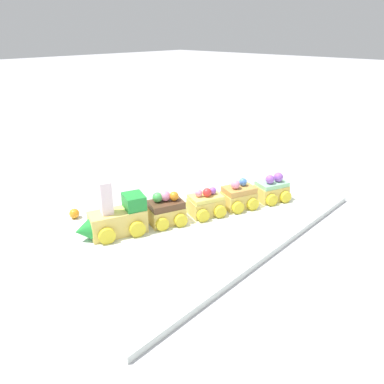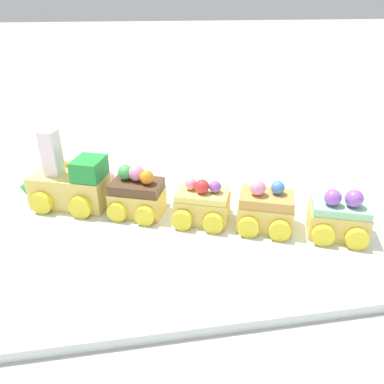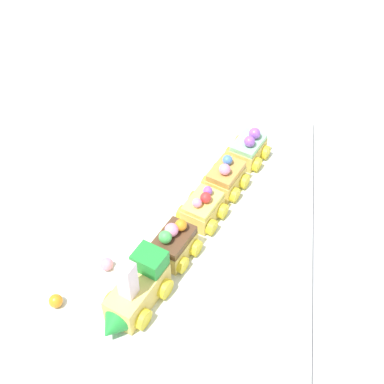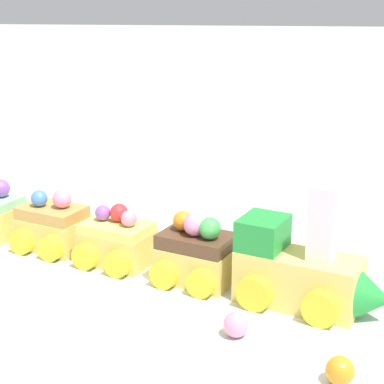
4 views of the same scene
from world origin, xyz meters
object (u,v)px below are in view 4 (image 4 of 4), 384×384
object	(u,v)px
cake_train_locomotive	(306,273)
cake_car_lemon	(117,242)
cake_car_caramel	(53,227)
gumball_orange	(340,371)
gumball_pink	(236,324)
cake_car_chocolate	(197,255)

from	to	relation	value
cake_train_locomotive	cake_car_lemon	world-z (taller)	cake_train_locomotive
cake_car_caramel	cake_car_lemon	bearing A→B (deg)	0.10
cake_car_lemon	gumball_orange	bearing A→B (deg)	-21.52
cake_car_caramel	gumball_orange	bearing A→B (deg)	-16.62
gumball_orange	gumball_pink	xyz separation A→B (m)	(-0.08, 0.06, 0.00)
cake_train_locomotive	cake_car_caramel	size ratio (longest dim) A/B	1.65
cake_car_caramel	gumball_orange	distance (m)	0.36
gumball_orange	cake_car_lemon	bearing A→B (deg)	137.46
cake_car_chocolate	gumball_pink	bearing A→B (deg)	-45.15
cake_train_locomotive	gumball_orange	bearing A→B (deg)	-59.26
cake_train_locomotive	cake_car_lemon	distance (m)	0.20
cake_car_caramel	gumball_pink	world-z (taller)	cake_car_caramel
gumball_pink	cake_car_chocolate	bearing A→B (deg)	113.84
cake_car_lemon	gumball_orange	distance (m)	0.28
cake_car_caramel	gumball_pink	bearing A→B (deg)	-17.09
cake_car_chocolate	cake_car_lemon	size ratio (longest dim) A/B	1.00
cake_train_locomotive	cake_car_chocolate	distance (m)	0.11
cake_train_locomotive	gumball_orange	xyz separation A→B (m)	(0.02, -0.12, -0.02)
cake_car_lemon	gumball_orange	world-z (taller)	cake_car_lemon
cake_car_chocolate	gumball_orange	xyz separation A→B (m)	(0.12, -0.15, -0.02)
cake_car_lemon	cake_car_caramel	world-z (taller)	cake_car_caramel
cake_train_locomotive	gumball_orange	size ratio (longest dim) A/B	6.81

